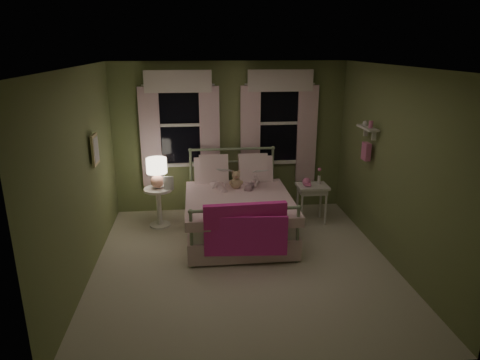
{
  "coord_description": "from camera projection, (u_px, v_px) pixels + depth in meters",
  "views": [
    {
      "loc": [
        -0.6,
        -5.19,
        2.84
      ],
      "look_at": [
        0.02,
        0.61,
        1.0
      ],
      "focal_mm": 32.0,
      "sensor_mm": 36.0,
      "label": 1
    }
  ],
  "objects": [
    {
      "name": "framed_picture",
      "position": [
        95.0,
        150.0,
        5.76
      ],
      "size": [
        0.03,
        0.32,
        0.42
      ],
      "color": "beige",
      "rests_on": "room_shell"
    },
    {
      "name": "window_left",
      "position": [
        180.0,
        121.0,
        7.19
      ],
      "size": [
        1.34,
        0.13,
        1.96
      ],
      "color": "black",
      "rests_on": "room_shell"
    },
    {
      "name": "pink_throw",
      "position": [
        246.0,
        224.0,
        5.59
      ],
      "size": [
        1.1,
        0.2,
        0.71
      ],
      "color": "#EC2E9D",
      "rests_on": "bed"
    },
    {
      "name": "child_right",
      "position": [
        252.0,
        170.0,
        6.9
      ],
      "size": [
        0.42,
        0.38,
        0.71
      ],
      "primitive_type": "imported",
      "rotation": [
        0.0,
        0.0,
        2.75
      ],
      "color": "#F7D1DD",
      "rests_on": "bed"
    },
    {
      "name": "nightstand_right",
      "position": [
        312.0,
        191.0,
        7.04
      ],
      "size": [
        0.5,
        0.4,
        0.64
      ],
      "color": "white",
      "rests_on": "ground"
    },
    {
      "name": "window_right",
      "position": [
        279.0,
        119.0,
        7.36
      ],
      "size": [
        1.34,
        0.13,
        1.96
      ],
      "color": "black",
      "rests_on": "room_shell"
    },
    {
      "name": "nightstand_left",
      "position": [
        159.0,
        202.0,
        6.93
      ],
      "size": [
        0.46,
        0.46,
        0.65
      ],
      "color": "white",
      "rests_on": "ground"
    },
    {
      "name": "bed",
      "position": [
        238.0,
        211.0,
        6.63
      ],
      "size": [
        1.58,
        2.04,
        1.18
      ],
      "color": "white",
      "rests_on": "ground"
    },
    {
      "name": "book_right",
      "position": [
        254.0,
        174.0,
        6.66
      ],
      "size": [
        0.21,
        0.13,
        0.26
      ],
      "primitive_type": "imported",
      "rotation": [
        1.22,
        0.0,
        0.08
      ],
      "color": "beige",
      "rests_on": "child_right"
    },
    {
      "name": "room_shell",
      "position": [
        244.0,
        172.0,
        5.45
      ],
      "size": [
        4.2,
        4.2,
        4.2
      ],
      "color": "beige",
      "rests_on": "ground"
    },
    {
      "name": "wall_shelf",
      "position": [
        367.0,
        140.0,
        6.24
      ],
      "size": [
        0.15,
        0.5,
        0.6
      ],
      "color": "white",
      "rests_on": "room_shell"
    },
    {
      "name": "book_nightstand",
      "position": [
        164.0,
        189.0,
        6.79
      ],
      "size": [
        0.21,
        0.25,
        0.02
      ],
      "primitive_type": "imported",
      "rotation": [
        0.0,
        0.0,
        -0.2
      ],
      "color": "beige",
      "rests_on": "nightstand_left"
    },
    {
      "name": "bud_vase",
      "position": [
        319.0,
        176.0,
        7.03
      ],
      "size": [
        0.06,
        0.06,
        0.28
      ],
      "color": "white",
      "rests_on": "nightstand_right"
    },
    {
      "name": "pink_toy",
      "position": [
        307.0,
        182.0,
        6.98
      ],
      "size": [
        0.14,
        0.2,
        0.14
      ],
      "color": "pink",
      "rests_on": "nightstand_right"
    },
    {
      "name": "table_lamp",
      "position": [
        157.0,
        170.0,
        6.76
      ],
      "size": [
        0.32,
        0.32,
        0.49
      ],
      "color": "#EBA18B",
      "rests_on": "nightstand_left"
    },
    {
      "name": "child_left",
      "position": [
        218.0,
        169.0,
        6.84
      ],
      "size": [
        0.31,
        0.24,
        0.76
      ],
      "primitive_type": "imported",
      "rotation": [
        0.0,
        0.0,
        3.38
      ],
      "color": "#F7D1DD",
      "rests_on": "bed"
    },
    {
      "name": "book_left",
      "position": [
        218.0,
        173.0,
        6.59
      ],
      "size": [
        0.22,
        0.17,
        0.26
      ],
      "primitive_type": "imported",
      "rotation": [
        1.22,
        0.0,
        -0.29
      ],
      "color": "beige",
      "rests_on": "child_left"
    },
    {
      "name": "teddy_bear",
      "position": [
        236.0,
        181.0,
        6.76
      ],
      "size": [
        0.23,
        0.19,
        0.31
      ],
      "color": "tan",
      "rests_on": "bed"
    }
  ]
}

